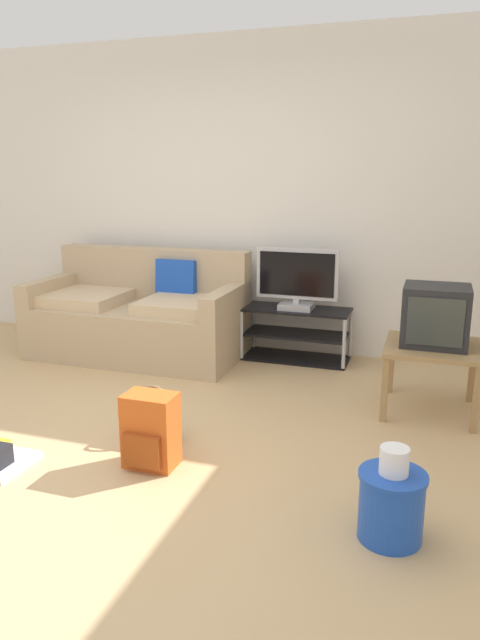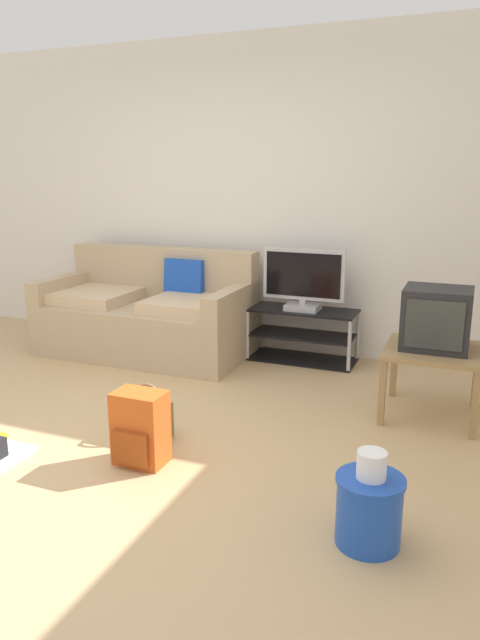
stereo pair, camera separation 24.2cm
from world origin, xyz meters
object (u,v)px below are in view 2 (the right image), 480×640
Objects in this scene: couch at (148,315)px; backpack at (140,428)px; tv_stand at (303,335)px; side_table at (433,358)px; crt_tv at (437,318)px; cleaning_bucket at (369,505)px; handbag at (149,417)px; flat_tv at (303,280)px.

backpack is at bearing -60.74° from couch.
tv_stand is 2.12m from backpack.
side_table is (2.44, -0.55, 0.06)m from couch.
side_table is 0.26m from crt_tv.
couch is at bearing 137.95° from cleaning_bucket.
couch is 1.76m from handbag.
side_table is at bearing -90.00° from crt_tv.
flat_tv is at bearing 81.51° from backpack.
crt_tv is 1.01× the size of backpack.
tv_stand is 2.66× the size of handbag.
flat_tv reaches higher than backpack.
crt_tv reaches higher than tv_stand.
flat_tv is 1.65× the size of crt_tv.
crt_tv is 1.92m from handbag.
cleaning_bucket is at bearing -11.49° from backpack.
crt_tv reaches higher than handbag.
tv_stand is at bearing 90.00° from flat_tv.
cleaning_bucket is (2.31, -2.09, -0.16)m from couch.
handbag is at bearing -59.60° from couch.
side_table reaches higher than handbag.
crt_tv is (2.44, -0.53, 0.32)m from couch.
couch reaches higher than backpack.
flat_tv is (-0.00, -0.02, 0.47)m from tv_stand.
handbag is at bearing -148.33° from side_table.
crt_tv reaches higher than side_table.
tv_stand is 1.39m from side_table.
cleaning_bucket is at bearing -94.75° from crt_tv.
crt_tv is 0.97× the size of cleaning_bucket.
side_table is (1.11, -0.80, -0.30)m from flat_tv.
couch is 2.98× the size of side_table.
tv_stand is (1.34, 0.28, -0.12)m from couch.
backpack is 1.22× the size of handbag.
backpack is at bearing -98.68° from flat_tv.
crt_tv reaches higher than cleaning_bucket.
crt_tv is (1.11, -0.81, 0.44)m from tv_stand.
backpack is at bearing -137.85° from crt_tv.
crt_tv is at bearing -36.22° from tv_stand.
cleaning_bucket is (1.43, -0.58, 0.06)m from handbag.
flat_tv is at bearing -90.00° from tv_stand.
side_table is 1.45× the size of crt_tv.
tv_stand is 1.85m from handbag.
side_table is at bearing -36.01° from flat_tv.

